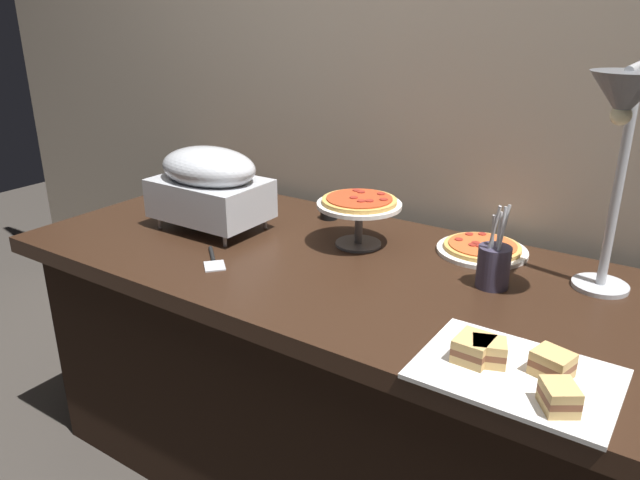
{
  "coord_description": "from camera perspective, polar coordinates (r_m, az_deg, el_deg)",
  "views": [
    {
      "loc": [
        0.86,
        -1.35,
        1.44
      ],
      "look_at": [
        -0.05,
        0.0,
        0.81
      ],
      "focal_mm": 34.17,
      "sensor_mm": 36.0,
      "label": 1
    }
  ],
  "objects": [
    {
      "name": "ground_plane",
      "position": [
        2.15,
        1.23,
        -20.82
      ],
      "size": [
        8.0,
        8.0,
        0.0
      ],
      "primitive_type": "plane",
      "color": "#38332D"
    },
    {
      "name": "back_wall",
      "position": [
        2.06,
        9.33,
        14.16
      ],
      "size": [
        4.4,
        0.04,
        2.4
      ],
      "primitive_type": "cube",
      "color": "tan",
      "rests_on": "ground_plane"
    },
    {
      "name": "buffet_table",
      "position": [
        1.92,
        1.32,
        -12.23
      ],
      "size": [
        1.9,
        0.84,
        0.76
      ],
      "color": "black",
      "rests_on": "ground_plane"
    },
    {
      "name": "chafing_dish",
      "position": [
        1.97,
        -10.28,
        5.23
      ],
      "size": [
        0.36,
        0.24,
        0.27
      ],
      "color": "#B7BABF",
      "rests_on": "buffet_table"
    },
    {
      "name": "heat_lamp",
      "position": [
        1.49,
        26.39,
        9.7
      ],
      "size": [
        0.15,
        0.3,
        0.56
      ],
      "color": "#B7BABF",
      "rests_on": "buffet_table"
    },
    {
      "name": "pizza_plate_front",
      "position": [
        1.85,
        14.94,
        -0.79
      ],
      "size": [
        0.26,
        0.26,
        0.03
      ],
      "color": "white",
      "rests_on": "buffet_table"
    },
    {
      "name": "pizza_plate_center",
      "position": [
        1.81,
        3.69,
        3.08
      ],
      "size": [
        0.25,
        0.25,
        0.15
      ],
      "color": "#595B60",
      "rests_on": "buffet_table"
    },
    {
      "name": "sandwich_platter",
      "position": [
        1.27,
        17.81,
        -11.43
      ],
      "size": [
        0.38,
        0.27,
        0.06
      ],
      "color": "white",
      "rests_on": "buffet_table"
    },
    {
      "name": "sauce_cup_near",
      "position": [
        2.07,
        0.85,
        2.55
      ],
      "size": [
        0.06,
        0.06,
        0.04
      ],
      "color": "black",
      "rests_on": "buffet_table"
    },
    {
      "name": "sauce_cup_far",
      "position": [
        2.22,
        -13.11,
        3.19
      ],
      "size": [
        0.06,
        0.06,
        0.03
      ],
      "color": "black",
      "rests_on": "buffet_table"
    },
    {
      "name": "utensil_holder",
      "position": [
        1.62,
        15.95,
        -2.29
      ],
      "size": [
        0.08,
        0.08,
        0.23
      ],
      "color": "#383347",
      "rests_on": "buffet_table"
    },
    {
      "name": "serving_spatula",
      "position": [
        1.76,
        -9.96,
        -1.87
      ],
      "size": [
        0.15,
        0.14,
        0.01
      ],
      "color": "#B7BABF",
      "rests_on": "buffet_table"
    }
  ]
}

